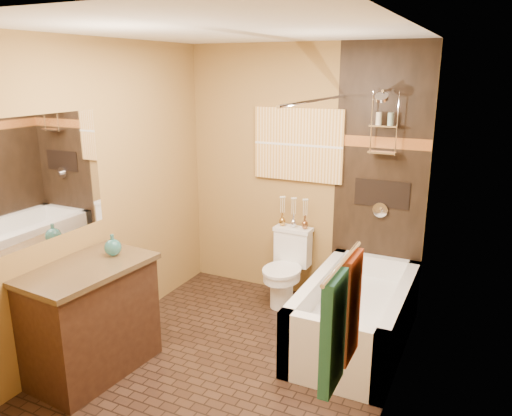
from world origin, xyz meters
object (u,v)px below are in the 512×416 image
Objects in this scene: sunset_painting at (298,145)px; toilet at (286,267)px; bathtub at (356,320)px; vanity at (90,319)px.

sunset_painting reaches higher than toilet.
bathtub is 1.46× the size of vanity.
sunset_painting is at bearing 70.36° from vanity.
bathtub is 0.96m from toilet.
toilet is (-0.00, -0.25, -1.18)m from sunset_painting.
bathtub is at bearing -28.57° from toilet.
sunset_painting is at bearing 91.30° from toilet.
toilet reaches higher than bathtub.
toilet is at bearing 67.31° from vanity.
toilet is (-0.83, 0.47, 0.15)m from bathtub.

